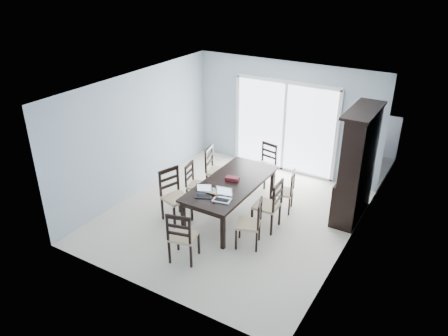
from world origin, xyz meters
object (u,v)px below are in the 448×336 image
(dining_table, at_px, (231,186))
(chair_end_far, at_px, (266,159))
(game_box, at_px, (232,179))
(cell_phone, at_px, (212,202))
(laptop_silver, at_px, (222,198))
(chair_right_mid, at_px, (272,200))
(hot_tub, at_px, (285,135))
(chair_left_near, at_px, (173,189))
(laptop_dark, at_px, (203,194))
(chair_left_far, at_px, (214,165))
(chair_end_near, at_px, (181,232))
(chair_right_near, at_px, (254,219))
(chair_right_far, at_px, (287,187))
(china_hutch, at_px, (357,166))
(chair_left_mid, at_px, (194,179))

(dining_table, xyz_separation_m, chair_end_far, (-0.04, 1.64, -0.10))
(dining_table, bearing_deg, game_box, 103.77)
(cell_phone, bearing_deg, laptop_silver, 82.55)
(chair_right_mid, relative_size, hot_tub, 0.57)
(chair_right_mid, bearing_deg, chair_end_far, 26.65)
(chair_left_near, height_order, laptop_dark, chair_left_near)
(chair_left_far, bearing_deg, chair_right_mid, 54.54)
(chair_right_mid, xyz_separation_m, chair_end_near, (-0.84, -1.66, -0.02))
(chair_left_near, bearing_deg, cell_phone, 97.85)
(chair_end_near, relative_size, game_box, 4.35)
(game_box, height_order, hot_tub, hot_tub)
(chair_right_mid, bearing_deg, laptop_dark, 122.44)
(chair_right_near, distance_m, cell_phone, 0.78)
(dining_table, bearing_deg, chair_right_far, 41.36)
(cell_phone, bearing_deg, china_hutch, 76.74)
(dining_table, bearing_deg, chair_right_mid, -0.40)
(chair_left_far, relative_size, chair_right_near, 1.10)
(chair_end_far, relative_size, game_box, 4.17)
(chair_left_near, bearing_deg, dining_table, 142.76)
(chair_right_mid, distance_m, chair_right_far, 0.76)
(chair_left_far, height_order, chair_right_far, chair_left_far)
(chair_left_near, bearing_deg, chair_end_near, 60.65)
(dining_table, xyz_separation_m, game_box, (-0.02, 0.10, 0.11))
(dining_table, relative_size, hot_tub, 1.08)
(chair_left_far, bearing_deg, dining_table, 36.80)
(chair_right_mid, bearing_deg, chair_left_far, 64.44)
(hot_tub, bearing_deg, laptop_silver, -82.23)
(chair_left_mid, height_order, cell_phone, chair_left_mid)
(chair_right_near, bearing_deg, game_box, 30.09)
(laptop_dark, bearing_deg, chair_left_near, 147.21)
(chair_right_mid, distance_m, laptop_silver, 0.96)
(hot_tub, bearing_deg, chair_right_far, -65.65)
(chair_left_far, xyz_separation_m, laptop_silver, (1.04, -1.40, 0.19))
(chair_left_mid, xyz_separation_m, laptop_silver, (1.11, -0.74, 0.26))
(chair_left_near, bearing_deg, chair_left_far, -165.02)
(laptop_silver, relative_size, cell_phone, 3.43)
(chair_right_mid, relative_size, chair_right_far, 1.15)
(chair_right_near, xyz_separation_m, chair_end_far, (-0.87, 2.29, 0.01))
(chair_end_far, xyz_separation_m, game_box, (0.02, -1.55, 0.21))
(chair_left_far, relative_size, laptop_dark, 3.30)
(chair_right_near, relative_size, chair_right_mid, 0.91)
(chair_left_near, xyz_separation_m, game_box, (0.89, 0.73, 0.15))
(chair_end_far, relative_size, laptop_dark, 3.05)
(laptop_silver, xyz_separation_m, cell_phone, (-0.11, -0.14, -0.05))
(chair_left_near, distance_m, chair_right_near, 1.75)
(laptop_dark, bearing_deg, hot_tub, 66.57)
(chair_end_near, bearing_deg, china_hutch, 41.36)
(chair_left_near, height_order, chair_right_far, chair_left_near)
(chair_right_far, relative_size, cell_phone, 9.85)
(chair_left_near, relative_size, chair_left_mid, 1.17)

